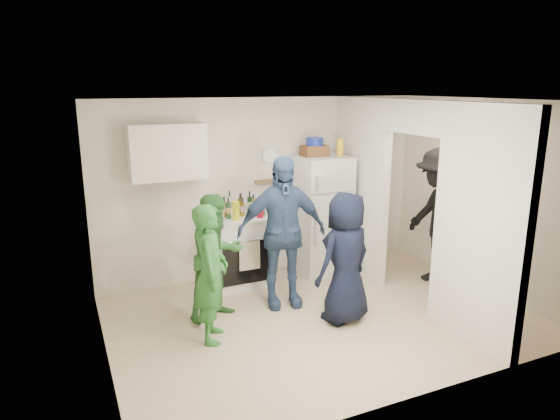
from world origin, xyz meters
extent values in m
plane|color=beige|center=(0.00, 0.00, 0.00)|extent=(4.80, 4.80, 0.00)
plane|color=silver|center=(0.00, 1.70, 1.25)|extent=(4.80, 0.00, 4.80)
plane|color=silver|center=(0.00, -1.70, 1.25)|extent=(4.80, 0.00, 4.80)
plane|color=silver|center=(-2.40, 0.00, 1.25)|extent=(0.00, 3.40, 3.40)
plane|color=silver|center=(2.40, 0.00, 1.25)|extent=(0.00, 3.40, 3.40)
plane|color=white|center=(0.00, 0.00, 2.50)|extent=(4.80, 4.80, 0.00)
cube|color=silver|center=(1.20, 1.10, 1.25)|extent=(0.12, 1.20, 2.50)
cube|color=silver|center=(1.20, -1.10, 1.25)|extent=(0.12, 1.20, 2.50)
cube|color=silver|center=(1.20, 0.00, 2.30)|extent=(0.12, 1.00, 0.40)
cube|color=white|center=(-0.52, 1.37, 0.48)|extent=(0.81, 0.68, 0.97)
cube|color=silver|center=(-1.40, 1.52, 1.85)|extent=(0.95, 0.34, 0.70)
cube|color=white|center=(0.71, 1.34, 0.85)|extent=(0.70, 0.68, 1.70)
cube|color=brown|center=(0.61, 1.39, 1.77)|extent=(0.35, 0.25, 0.15)
cylinder|color=navy|center=(0.61, 1.39, 1.90)|extent=(0.24, 0.24, 0.11)
cylinder|color=yellow|center=(0.93, 1.24, 1.82)|extent=(0.09, 0.09, 0.25)
cylinder|color=white|center=(0.05, 1.68, 1.70)|extent=(0.22, 0.02, 0.22)
cube|color=olive|center=(0.00, 1.65, 1.35)|extent=(0.35, 0.08, 0.03)
cube|color=black|center=(2.38, 0.20, 1.65)|extent=(0.03, 0.70, 0.80)
cube|color=white|center=(2.36, 0.20, 1.65)|extent=(0.04, 0.76, 0.86)
cube|color=white|center=(2.34, 0.20, 2.00)|extent=(0.04, 0.82, 0.18)
cylinder|color=yellow|center=(-0.64, 1.15, 1.09)|extent=(0.09, 0.09, 0.25)
cylinder|color=#B20B26|center=(-0.30, 1.17, 1.03)|extent=(0.09, 0.09, 0.12)
imported|color=#2C6C2B|center=(-1.32, 0.04, 0.75)|extent=(0.53, 0.64, 1.49)
imported|color=#3A7433|center=(-1.10, 0.51, 0.74)|extent=(0.87, 0.77, 1.48)
imported|color=#38517C|center=(-0.28, 0.54, 0.93)|extent=(1.16, 0.65, 1.87)
imported|color=black|center=(0.20, -0.16, 0.76)|extent=(0.84, 0.66, 1.52)
imported|color=black|center=(1.94, 0.30, 0.93)|extent=(0.86, 1.29, 1.87)
cylinder|color=brown|center=(-0.80, 1.48, 1.11)|extent=(0.07, 0.07, 0.29)
cylinder|color=#1D572D|center=(-0.70, 1.28, 1.10)|extent=(0.06, 0.06, 0.28)
cylinder|color=silver|center=(-0.61, 1.51, 1.13)|extent=(0.06, 0.06, 0.32)
cylinder|color=brown|center=(-0.49, 1.32, 1.09)|extent=(0.06, 0.06, 0.26)
cylinder|color=silver|center=(-0.42, 1.57, 1.10)|extent=(0.08, 0.08, 0.26)
cylinder|color=black|center=(-0.36, 1.39, 1.12)|extent=(0.07, 0.07, 0.31)
cylinder|color=olive|center=(-0.27, 1.50, 1.09)|extent=(0.07, 0.07, 0.24)
cylinder|color=#A3A8AF|center=(-0.80, 1.23, 1.09)|extent=(0.06, 0.06, 0.25)
cylinder|color=#5A4C0F|center=(-0.47, 1.46, 1.10)|extent=(0.06, 0.06, 0.27)
cylinder|color=#23672C|center=(-0.22, 1.27, 1.09)|extent=(0.07, 0.07, 0.24)
cylinder|color=brown|center=(-0.72, 1.39, 1.10)|extent=(0.07, 0.07, 0.27)
camera|label=1|loc=(-2.67, -4.72, 2.67)|focal=32.00mm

